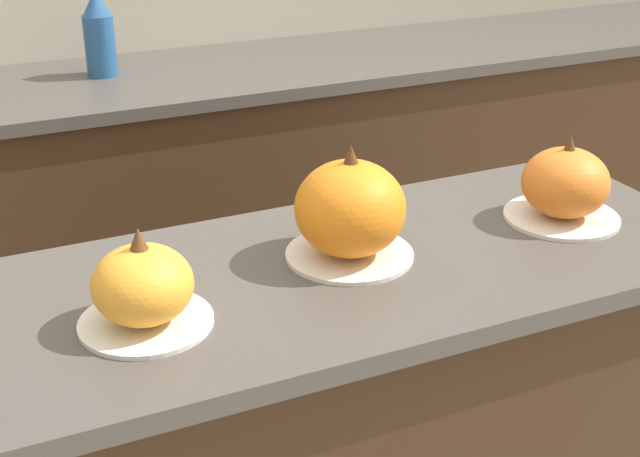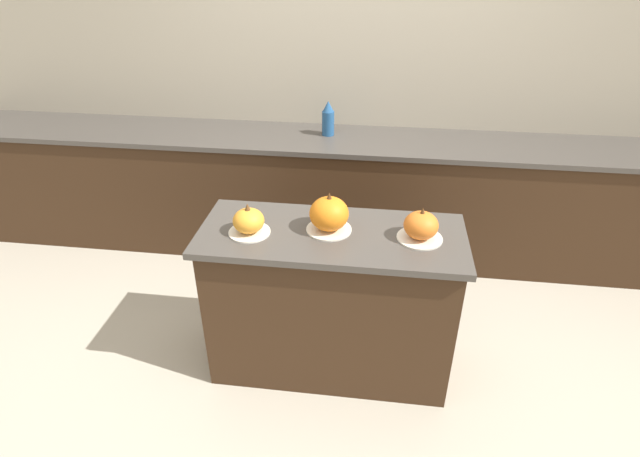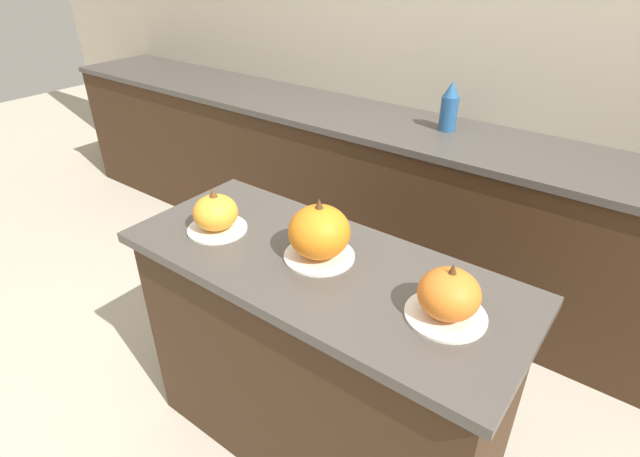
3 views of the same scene
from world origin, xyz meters
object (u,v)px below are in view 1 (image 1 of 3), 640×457
object	(u,v)px
pumpkin_cake_left	(143,288)
bottle_tall	(99,35)
pumpkin_cake_right	(564,185)
pumpkin_cake_center	(350,211)

from	to	relation	value
pumpkin_cake_left	bottle_tall	world-z (taller)	bottle_tall
pumpkin_cake_left	pumpkin_cake_right	bearing A→B (deg)	3.93
pumpkin_cake_left	pumpkin_cake_right	distance (m)	0.84
pumpkin_cake_center	bottle_tall	size ratio (longest dim) A/B	0.93
pumpkin_cake_center	pumpkin_cake_right	world-z (taller)	pumpkin_cake_center
pumpkin_cake_left	pumpkin_cake_right	xyz separation A→B (m)	(0.83, 0.06, 0.01)
pumpkin_cake_right	bottle_tall	xyz separation A→B (m)	(-0.60, 1.30, 0.08)
pumpkin_cake_left	bottle_tall	distance (m)	1.38
pumpkin_cake_left	pumpkin_cake_right	world-z (taller)	pumpkin_cake_right
pumpkin_cake_right	bottle_tall	bearing A→B (deg)	114.77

